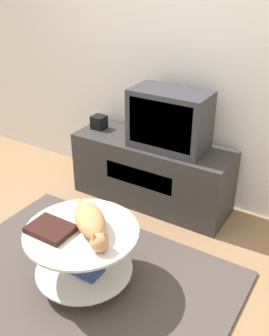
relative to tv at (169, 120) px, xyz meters
name	(u,v)px	position (x,y,z in m)	size (l,w,h in m)	color
ground_plane	(84,283)	(-0.04, -1.11, -0.81)	(12.00, 12.00, 0.00)	#93704C
wall_back	(187,48)	(-0.04, 0.33, 0.49)	(8.00, 0.05, 2.60)	silver
rug	(84,281)	(-0.04, -1.11, -0.80)	(1.95, 1.38, 0.02)	#4C423D
tv_stand	(151,172)	(-0.16, 0.02, -0.52)	(1.38, 0.45, 0.57)	#33302D
tv	(169,120)	(0.00, 0.00, 0.00)	(0.62, 0.34, 0.47)	#333338
speaker	(99,122)	(-0.72, 0.03, -0.18)	(0.12, 0.12, 0.12)	black
coffee_table	(83,250)	(-0.03, -1.10, -0.52)	(0.72, 0.72, 0.42)	#B2B2B7
dvd_box	(51,229)	(-0.18, -1.21, -0.35)	(0.27, 0.20, 0.04)	black
cat	(91,222)	(0.03, -1.08, -0.30)	(0.49, 0.41, 0.14)	tan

